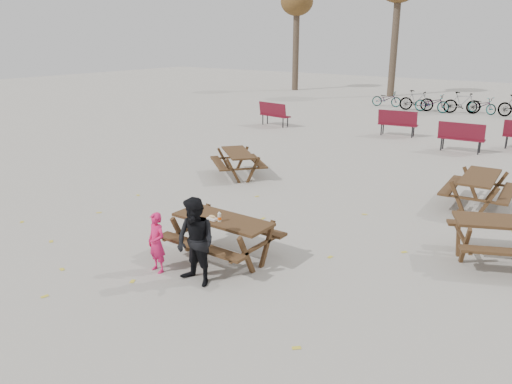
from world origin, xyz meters
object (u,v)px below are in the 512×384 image
Objects in this scene: adult at (196,242)px; food_tray at (212,219)px; child at (157,243)px; picnic_table_north at (238,164)px; main_picnic_table at (223,228)px; picnic_table_east at (508,242)px; soda_bottle at (219,217)px; picnic_table_far at (478,192)px.

food_tray is at bearing 116.91° from adult.
picnic_table_north is (-2.57, 5.50, -0.17)m from child.
main_picnic_table is 0.98× the size of picnic_table_east.
child is at bearing -25.03° from picnic_table_north.
child reaches higher than main_picnic_table.
soda_bottle is 0.09× the size of picnic_table_east.
adult reaches higher than picnic_table_east.
picnic_table_east is (3.88, 3.78, -0.33)m from adult.
soda_bottle is at bearing 5.39° from food_tray.
adult reaches higher than food_tray.
child is 7.53m from picnic_table_far.
picnic_table_far is (2.74, 6.56, -0.34)m from adult.
child reaches higher than soda_bottle.
soda_bottle is 0.85m from adult.
soda_bottle is 5.65m from picnic_table_north.
main_picnic_table is 5.47m from picnic_table_north.
main_picnic_table is at bearing 61.68° from food_tray.
picnic_table_east reaches higher than picnic_table_far.
main_picnic_table is 0.31m from soda_bottle.
food_tray is at bearing 67.27° from child.
picnic_table_far is at bearing 61.82° from main_picnic_table.
child is 0.64× the size of picnic_table_north.
picnic_table_east is 7.47m from picnic_table_north.
picnic_table_east is (4.13, 2.81, -0.19)m from main_picnic_table.
soda_bottle is (0.06, -0.15, 0.26)m from main_picnic_table.
main_picnic_table reaches higher than picnic_table_north.
picnic_table_far is at bearing 62.94° from soda_bottle.
soda_bottle is 5.05m from picnic_table_east.
child is 6.07m from picnic_table_north.
soda_bottle is 0.12× the size of adult.
picnic_table_north is (-3.15, 4.46, -0.23)m from main_picnic_table.
picnic_table_north is at bearing 125.25° from main_picnic_table.
food_tray is at bearing -169.74° from picnic_table_east.
soda_bottle is at bearing -68.09° from main_picnic_table.
child reaches higher than picnic_table_east.
main_picnic_table is 1.00× the size of picnic_table_far.
adult is at bearing -18.02° from picnic_table_north.
picnic_table_east is at bearing 48.02° from adult.
adult is at bearing 153.39° from picnic_table_far.
food_tray is 0.10× the size of picnic_table_east.
main_picnic_table is 5.00m from picnic_table_east.
child is at bearing -119.40° from main_picnic_table.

